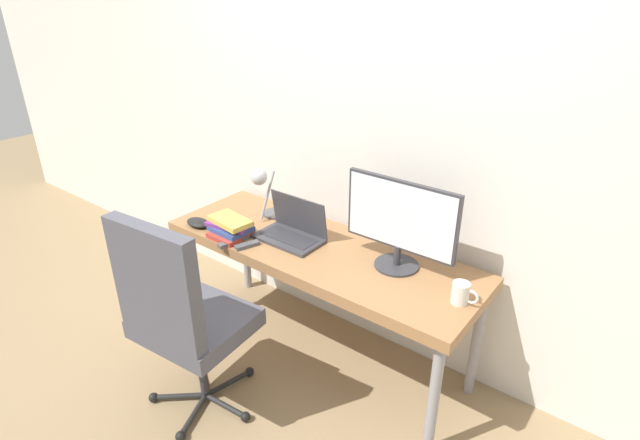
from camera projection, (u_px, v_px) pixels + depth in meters
name	position (u px, v px, depth m)	size (l,w,h in m)	color
ground_plane	(285.00, 380.00, 2.73)	(12.00, 12.00, 0.00)	#937A56
wall_back	(361.00, 122.00, 2.64)	(8.00, 0.05, 2.60)	silver
desk	(319.00, 257.00, 2.67)	(1.77, 0.60, 0.70)	#996B42
laptop	(292.00, 230.00, 2.71)	(0.37, 0.22, 0.23)	#38383D
monitor	(400.00, 221.00, 2.36)	(0.58, 0.22, 0.45)	#333338
desk_lamp	(264.00, 189.00, 2.85)	(0.15, 0.24, 0.33)	#4C4C51
office_chair	(180.00, 311.00, 2.28)	(0.56, 0.56, 1.09)	black
book_stack	(230.00, 227.00, 2.74)	(0.27, 0.20, 0.10)	#B2382D
tv_remote	(247.00, 245.00, 2.64)	(0.08, 0.14, 0.02)	#4C4C51
media_remote	(233.00, 241.00, 2.67)	(0.07, 0.18, 0.02)	#4C4C51
mug	(461.00, 293.00, 2.16)	(0.12, 0.08, 0.10)	silver
game_controller	(198.00, 223.00, 2.86)	(0.15, 0.10, 0.04)	black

